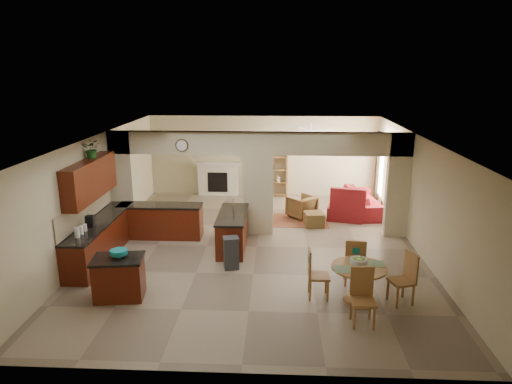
{
  "coord_description": "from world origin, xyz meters",
  "views": [
    {
      "loc": [
        0.5,
        -10.85,
        4.43
      ],
      "look_at": [
        -0.03,
        0.3,
        1.36
      ],
      "focal_mm": 32.0,
      "sensor_mm": 36.0,
      "label": 1
    }
  ],
  "objects_px": {
    "dining_table": "(359,278)",
    "armchair": "(302,207)",
    "sofa": "(365,201)",
    "kitchen_island": "(119,278)"
  },
  "relations": [
    {
      "from": "sofa",
      "to": "dining_table",
      "type": "bearing_deg",
      "value": 161.28
    },
    {
      "from": "dining_table",
      "to": "armchair",
      "type": "distance_m",
      "value": 5.21
    },
    {
      "from": "kitchen_island",
      "to": "armchair",
      "type": "bearing_deg",
      "value": 46.17
    },
    {
      "from": "dining_table",
      "to": "sofa",
      "type": "bearing_deg",
      "value": 78.37
    },
    {
      "from": "dining_table",
      "to": "armchair",
      "type": "xyz_separation_m",
      "value": [
        -0.85,
        5.13,
        -0.15
      ]
    },
    {
      "from": "dining_table",
      "to": "sofa",
      "type": "relative_size",
      "value": 0.45
    },
    {
      "from": "sofa",
      "to": "armchair",
      "type": "relative_size",
      "value": 3.23
    },
    {
      "from": "kitchen_island",
      "to": "sofa",
      "type": "bearing_deg",
      "value": 37.58
    },
    {
      "from": "kitchen_island",
      "to": "armchair",
      "type": "height_order",
      "value": "kitchen_island"
    },
    {
      "from": "dining_table",
      "to": "sofa",
      "type": "distance_m",
      "value": 5.94
    }
  ]
}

